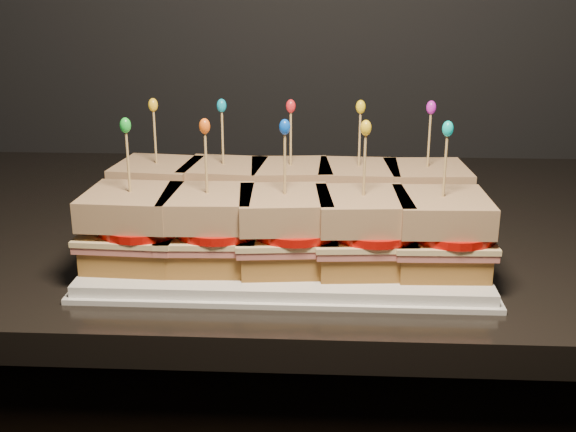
{
  "coord_description": "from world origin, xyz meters",
  "views": [
    {
      "loc": [
        0.18,
        0.64,
        1.25
      ],
      "look_at": [
        0.13,
        1.47,
        0.97
      ],
      "focal_mm": 45.0,
      "sensor_mm": 36.0,
      "label": 1
    }
  ],
  "objects": [
    {
      "name": "sandwich_1_ham",
      "position": [
        0.05,
        1.53,
        0.97
      ],
      "size": [
        0.12,
        0.11,
        0.01
      ],
      "primitive_type": "cube",
      "rotation": [
        0.0,
        0.0,
        -0.1
      ],
      "color": "#BC5A52",
      "rests_on": "sandwich_1_bread_bot"
    },
    {
      "name": "sandwich_7_bread_top",
      "position": [
        0.13,
        1.4,
        1.0
      ],
      "size": [
        0.11,
        0.11,
        0.03
      ],
      "primitive_type": "cube",
      "rotation": [
        0.0,
        0.0,
        0.1
      ],
      "color": "#673112",
      "rests_on": "sandwich_7_tomato"
    },
    {
      "name": "sandwich_3_tomato",
      "position": [
        0.23,
        1.52,
        0.98
      ],
      "size": [
        0.1,
        0.1,
        0.01
      ],
      "primitive_type": "cylinder",
      "color": "#C10E07",
      "rests_on": "sandwich_3_cheese"
    },
    {
      "name": "sandwich_8_cheese",
      "position": [
        0.22,
        1.4,
        0.98
      ],
      "size": [
        0.12,
        0.11,
        0.01
      ],
      "primitive_type": "cube",
      "rotation": [
        0.0,
        0.0,
        0.08
      ],
      "color": "beige",
      "rests_on": "sandwich_8_ham"
    },
    {
      "name": "sandwich_7_cheese",
      "position": [
        0.13,
        1.4,
        0.98
      ],
      "size": [
        0.12,
        0.12,
        0.01
      ],
      "primitive_type": "cube",
      "rotation": [
        0.0,
        0.0,
        0.1
      ],
      "color": "beige",
      "rests_on": "sandwich_7_ham"
    },
    {
      "name": "sandwich_3_pick",
      "position": [
        0.22,
        1.53,
        1.05
      ],
      "size": [
        0.0,
        0.0,
        0.09
      ],
      "primitive_type": "cylinder",
      "color": "tan",
      "rests_on": "sandwich_3_bread_top"
    },
    {
      "name": "sandwich_2_bread_bot",
      "position": [
        0.13,
        1.53,
        0.95
      ],
      "size": [
        0.11,
        0.11,
        0.03
      ],
      "primitive_type": "cube",
      "rotation": [
        0.0,
        0.0,
        0.09
      ],
      "color": "brown",
      "rests_on": "platter"
    },
    {
      "name": "sandwich_7_frill",
      "position": [
        0.13,
        1.4,
        1.1
      ],
      "size": [
        0.01,
        0.01,
        0.02
      ],
      "primitive_type": "ellipsoid",
      "color": "blue",
      "rests_on": "sandwich_7_pick"
    },
    {
      "name": "sandwich_9_cheese",
      "position": [
        0.31,
        1.4,
        0.98
      ],
      "size": [
        0.11,
        0.11,
        0.01
      ],
      "primitive_type": "cube",
      "rotation": [
        0.0,
        0.0,
        0.03
      ],
      "color": "beige",
      "rests_on": "sandwich_9_ham"
    },
    {
      "name": "sandwich_8_bread_top",
      "position": [
        0.22,
        1.4,
        1.0
      ],
      "size": [
        0.11,
        0.11,
        0.03
      ],
      "primitive_type": "cube",
      "rotation": [
        0.0,
        0.0,
        0.08
      ],
      "color": "#673112",
      "rests_on": "sandwich_8_tomato"
    },
    {
      "name": "sandwich_6_ham",
      "position": [
        0.05,
        1.4,
        0.97
      ],
      "size": [
        0.11,
        0.11,
        0.01
      ],
      "primitive_type": "cube",
      "rotation": [
        0.0,
        0.0,
        0.04
      ],
      "color": "#BC5A52",
      "rests_on": "sandwich_6_bread_bot"
    },
    {
      "name": "platter_rim",
      "position": [
        0.13,
        1.47,
        0.92
      ],
      "size": [
        0.46,
        0.29,
        0.01
      ],
      "primitive_type": "cube",
      "color": "white",
      "rests_on": "granite_slab"
    },
    {
      "name": "sandwich_6_bread_top",
      "position": [
        0.05,
        1.4,
        1.0
      ],
      "size": [
        0.1,
        0.1,
        0.03
      ],
      "primitive_type": "cube",
      "rotation": [
        0.0,
        0.0,
        0.04
      ],
      "color": "#673112",
      "rests_on": "sandwich_6_tomato"
    },
    {
      "name": "sandwich_1_tomato",
      "position": [
        0.06,
        1.52,
        0.98
      ],
      "size": [
        0.1,
        0.1,
        0.01
      ],
      "primitive_type": "cylinder",
      "color": "#C10E07",
      "rests_on": "sandwich_1_cheese"
    },
    {
      "name": "sandwich_7_ham",
      "position": [
        0.13,
        1.4,
        0.97
      ],
      "size": [
        0.12,
        0.11,
        0.01
      ],
      "primitive_type": "cube",
      "rotation": [
        0.0,
        0.0,
        0.1
      ],
      "color": "#BC5A52",
      "rests_on": "sandwich_7_bread_bot"
    },
    {
      "name": "granite_slab",
      "position": [
        0.02,
        1.63,
        0.9
      ],
      "size": [
        2.64,
        0.75,
        0.04
      ],
      "primitive_type": "cube",
      "color": "black",
      "rests_on": "cabinet"
    },
    {
      "name": "sandwich_7_pick",
      "position": [
        0.13,
        1.4,
        1.05
      ],
      "size": [
        0.0,
        0.0,
        0.09
      ],
      "primitive_type": "cylinder",
      "color": "tan",
      "rests_on": "sandwich_7_bread_top"
    },
    {
      "name": "sandwich_5_bread_top",
      "position": [
        -0.04,
        1.4,
        1.0
      ],
      "size": [
        0.1,
        0.1,
        0.03
      ],
      "primitive_type": "cube",
      "rotation": [
        0.0,
        0.0,
        -0.05
      ],
      "color": "#673112",
      "rests_on": "sandwich_5_tomato"
    },
    {
      "name": "sandwich_9_bread_bot",
      "position": [
        0.31,
        1.4,
        0.95
      ],
      "size": [
        0.1,
        0.1,
        0.03
      ],
      "primitive_type": "cube",
      "rotation": [
        0.0,
        0.0,
        0.03
      ],
      "color": "brown",
      "rests_on": "platter"
    },
    {
      "name": "sandwich_3_frill",
      "position": [
        0.22,
        1.53,
        1.1
      ],
      "size": [
        0.01,
        0.01,
        0.02
      ],
      "primitive_type": "ellipsoid",
      "color": "yellow",
      "rests_on": "sandwich_3_pick"
    },
    {
      "name": "sandwich_3_ham",
      "position": [
        0.22,
        1.53,
        0.97
      ],
      "size": [
        0.11,
        0.11,
        0.01
      ],
      "primitive_type": "cube",
      "rotation": [
        0.0,
        0.0,
        -0.03
      ],
      "color": "#BC5A52",
      "rests_on": "sandwich_3_bread_bot"
    },
    {
      "name": "sandwich_5_tomato",
      "position": [
        -0.03,
        1.39,
        0.98
      ],
      "size": [
        0.1,
        0.1,
        0.01
      ],
      "primitive_type": "cylinder",
      "color": "#C10E07",
      "rests_on": "sandwich_5_cheese"
    },
    {
      "name": "sandwich_4_ham",
      "position": [
        0.31,
        1.53,
        0.97
      ],
      "size": [
        0.11,
        0.11,
        0.01
      ],
      "primitive_type": "cube",
      "rotation": [
        0.0,
        0.0,
        0.07
      ],
      "color": "#BC5A52",
      "rests_on": "sandwich_4_bread_bot"
    },
    {
      "name": "sandwich_4_pick",
      "position": [
        0.31,
        1.53,
        1.05
      ],
      "size": [
        0.0,
        0.0,
        0.09
      ],
      "primitive_type": "cylinder",
      "color": "tan",
      "rests_on": "sandwich_4_bread_top"
    },
    {
      "name": "sandwich_6_frill",
      "position": [
        0.05,
        1.4,
        1.1
      ],
      "size": [
        0.01,
        0.01,
        0.02
      ],
      "primitive_type": "ellipsoid",
      "color": "orange",
      "rests_on": "sandwich_6_pick"
    },
    {
      "name": "sandwich_8_ham",
      "position": [
        0.22,
        1.4,
        0.97
      ],
      "size": [
        0.11,
        0.11,
        0.01
      ],
      "primitive_type": "cube",
      "rotation": [
        0.0,
        0.0,
        0.08
      ],
      "color": "#BC5A52",
      "rests_on": "sandwich_8_bread_bot"
    },
    {
      "name": "sandwich_2_frill",
      "position": [
        0.13,
        1.53,
        1.1
      ],
      "size": [
        0.01,
        0.01,
        0.02
      ],
      "primitive_type": "ellipsoid",
      "color": "red",
      "rests_on": "sandwich_2_pick"
    },
    {
      "name": "sandwich_4_cheese",
      "position": [
        0.31,
        1.53,
        0.98
      ],
      "size": [
        0.12,
        0.11,
        0.01
      ],
      "primitive_type": "cube",
      "rotation": [
        0.0,
        0.0,
        0.07
      ],
      "color": "beige",
      "rests_on": "sandwich_4_ham"
    },
    {
      "name": "sandwich_8_tomato",
      "position": [
        0.23,
        1.39,
        0.98
      ],
      "size": [
        0.1,
        0.1,
        0.01
      ],
      "primitive_type": "cylinder",
      "color": "#C10E07",
      "rests_on": "sandwich_8_cheese"
    },
    {
      "name": "sandwich_5_frill",
      "position": [
        -0.04,
        1.4,
        1.1
      ],
      "size": [
        0.01,
        0.01,
        0.02
      ],
      "primitive_type": "ellipsoid",
      "color": "green",
      "rests_on": "sandwich_5_pick"
    },
    {
      "name": "sandwich_0_cheese",
      "position": [
        -0.04,
        1.53,
        0.98
      ],
      "size": [
        0.12,
        0.12,
        0.01
      ],
      "primitive_type": "cube",
      "rotation": [
        0.0,
        0.0,
        -0.11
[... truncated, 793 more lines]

